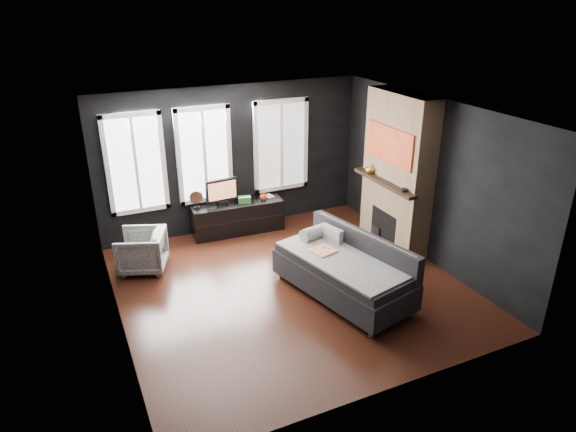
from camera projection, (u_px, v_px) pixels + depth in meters
name	position (u px, v px, depth m)	size (l,w,h in m)	color
floor	(290.00, 286.00, 7.92)	(5.00, 5.00, 0.00)	black
ceiling	(291.00, 112.00, 6.84)	(5.00, 5.00, 0.00)	white
wall_back	(233.00, 159.00, 9.46)	(5.00, 0.02, 2.70)	black
wall_left	(110.00, 238.00, 6.41)	(0.02, 5.00, 2.70)	black
wall_right	(429.00, 181.00, 8.34)	(0.02, 5.00, 2.70)	black
windows	(207.00, 105.00, 8.84)	(4.00, 0.16, 1.76)	white
fireplace	(397.00, 172.00, 8.76)	(0.70, 1.62, 2.70)	#93724C
sofa	(343.00, 268.00, 7.50)	(1.08, 2.16, 0.93)	#252528
stripe_pillow	(332.00, 239.00, 7.92)	(0.09, 0.40, 0.40)	gray
armchair	(142.00, 249.00, 8.26)	(0.72, 0.67, 0.74)	white
media_console	(237.00, 217.00, 9.64)	(1.71, 0.53, 0.59)	black
monitor	(222.00, 190.00, 9.33)	(0.62, 0.13, 0.55)	black
desk_fan	(196.00, 199.00, 9.20)	(0.24, 0.24, 0.34)	gray
mug	(263.00, 196.00, 9.64)	(0.13, 0.10, 0.13)	#DD4427
book	(266.00, 192.00, 9.72)	(0.15, 0.02, 0.21)	tan
storage_box	(245.00, 200.00, 9.49)	(0.22, 0.14, 0.12)	#306E31
mantel_vase	(370.00, 168.00, 9.05)	(0.17, 0.17, 0.17)	gold
mantel_clock	(404.00, 190.00, 8.25)	(0.12, 0.12, 0.04)	black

